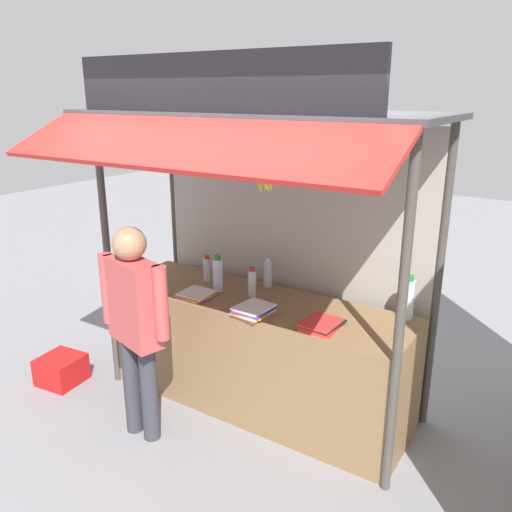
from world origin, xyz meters
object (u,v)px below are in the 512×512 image
at_px(water_bottle_far_left, 218,274).
at_px(magazine_stack_right, 196,294).
at_px(banana_bunch_inner_left, 197,165).
at_px(plastic_crate, 61,369).
at_px(water_bottle_center, 252,282).
at_px(water_bottle_far_right, 268,273).
at_px(magazine_stack_back_left, 321,324).
at_px(vendor_person, 135,316).
at_px(banana_bunch_leftmost, 265,178).
at_px(magazine_stack_front_right, 254,310).
at_px(water_bottle_front_left, 207,269).
at_px(water_bottle_rear_center, 408,298).

height_order(water_bottle_far_left, magazine_stack_right, water_bottle_far_left).
height_order(banana_bunch_inner_left, plastic_crate, banana_bunch_inner_left).
bearing_deg(water_bottle_center, water_bottle_far_right, 90.17).
bearing_deg(magazine_stack_back_left, vendor_person, -150.95).
bearing_deg(banana_bunch_leftmost, banana_bunch_inner_left, 179.90).
bearing_deg(magazine_stack_back_left, water_bottle_far_right, 147.13).
bearing_deg(water_bottle_center, magazine_stack_front_right, -54.88).
xyz_separation_m(water_bottle_far_right, magazine_stack_back_left, (0.71, -0.46, -0.09)).
bearing_deg(banana_bunch_inner_left, water_bottle_front_left, 124.70).
bearing_deg(water_bottle_far_left, banana_bunch_inner_left, -66.99).
xyz_separation_m(water_bottle_front_left, water_bottle_rear_center, (1.64, 0.16, 0.05)).
distance_m(water_bottle_far_right, banana_bunch_inner_left, 1.21).
bearing_deg(banana_bunch_inner_left, magazine_stack_right, 135.16).
distance_m(water_bottle_center, vendor_person, 0.94).
bearing_deg(water_bottle_front_left, water_bottle_far_right, 17.54).
bearing_deg(magazine_stack_right, plastic_crate, -158.80).
relative_size(water_bottle_front_left, magazine_stack_front_right, 0.75).
bearing_deg(vendor_person, magazine_stack_front_right, -122.97).
xyz_separation_m(water_bottle_rear_center, magazine_stack_front_right, (-0.93, -0.53, -0.12)).
xyz_separation_m(water_bottle_far_right, banana_bunch_leftmost, (0.43, -0.75, 0.91)).
distance_m(water_bottle_front_left, banana_bunch_inner_left, 1.20).
bearing_deg(water_bottle_far_left, water_bottle_far_right, 44.75).
relative_size(banana_bunch_leftmost, vendor_person, 0.20).
bearing_deg(water_bottle_rear_center, magazine_stack_front_right, -150.38).
relative_size(water_bottle_rear_center, banana_bunch_inner_left, 1.13).
bearing_deg(vendor_person, water_bottle_far_left, -83.39).
bearing_deg(water_bottle_far_right, water_bottle_center, -89.83).
relative_size(water_bottle_far_right, banana_bunch_inner_left, 0.85).
distance_m(banana_bunch_inner_left, vendor_person, 1.11).
relative_size(water_bottle_front_left, vendor_person, 0.14).
relative_size(magazine_stack_front_right, plastic_crate, 0.87).
relative_size(magazine_stack_front_right, banana_bunch_leftmost, 0.92).
bearing_deg(magazine_stack_front_right, magazine_stack_back_left, 7.99).
bearing_deg(magazine_stack_front_right, water_bottle_far_right, 111.63).
bearing_deg(banana_bunch_leftmost, plastic_crate, -174.27).
bearing_deg(water_bottle_rear_center, water_bottle_far_right, -179.90).
xyz_separation_m(water_bottle_center, magazine_stack_front_right, (0.21, -0.30, -0.08)).
relative_size(water_bottle_center, vendor_person, 0.15).
relative_size(water_bottle_rear_center, vendor_person, 0.20).
xyz_separation_m(water_bottle_center, magazine_stack_back_left, (0.71, -0.23, -0.09)).
height_order(water_bottle_front_left, water_bottle_far_left, water_bottle_far_left).
relative_size(magazine_stack_back_left, banana_bunch_leftmost, 0.93).
distance_m(water_bottle_far_left, magazine_stack_right, 0.24).
height_order(water_bottle_center, magazine_stack_front_right, water_bottle_center).
bearing_deg(magazine_stack_right, water_bottle_rear_center, 18.21).
xyz_separation_m(water_bottle_far_left, banana_bunch_leftmost, (0.72, -0.46, 0.89)).
height_order(water_bottle_rear_center, water_bottle_far_right, water_bottle_rear_center).
distance_m(water_bottle_far_right, banana_bunch_leftmost, 1.26).
height_order(magazine_stack_back_left, banana_bunch_inner_left, banana_bunch_inner_left).
bearing_deg(magazine_stack_right, water_bottle_front_left, 114.22).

